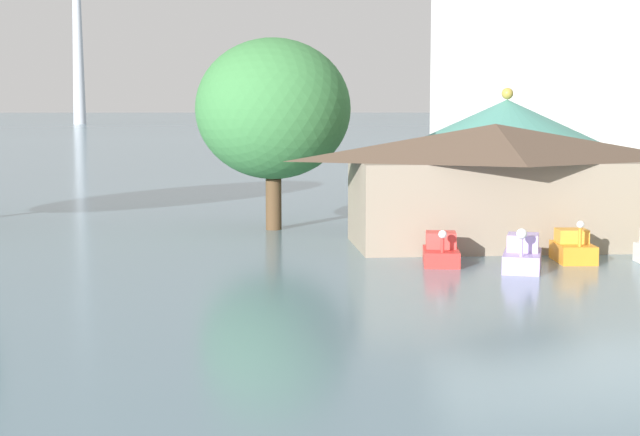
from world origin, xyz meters
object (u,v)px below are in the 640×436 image
object	(u,v)px
pedal_boat_red	(441,251)
green_roof_pavilion	(506,148)
boathouse	(494,182)
pedal_boat_orange	(573,249)
shoreline_tree_mid	(273,109)
pedal_boat_lavender	(522,256)
background_building_block	(555,42)

from	to	relation	value
pedal_boat_red	green_roof_pavilion	bearing A→B (deg)	167.16
boathouse	pedal_boat_orange	bearing A→B (deg)	-67.04
pedal_boat_orange	shoreline_tree_mid	world-z (taller)	shoreline_tree_mid
pedal_boat_lavender	background_building_block	world-z (taller)	background_building_block
green_roof_pavilion	pedal_boat_red	bearing A→B (deg)	-112.46
pedal_boat_red	background_building_block	distance (m)	62.30
pedal_boat_orange	background_building_block	size ratio (longest dim) A/B	0.10
pedal_boat_lavender	pedal_boat_orange	distance (m)	3.13
pedal_boat_red	background_building_block	world-z (taller)	background_building_block
green_roof_pavilion	shoreline_tree_mid	world-z (taller)	shoreline_tree_mid
pedal_boat_red	green_roof_pavilion	distance (m)	22.00
pedal_boat_red	shoreline_tree_mid	bearing A→B (deg)	-142.54
boathouse	background_building_block	xyz separation A→B (m)	(19.97, 51.73, 9.58)
boathouse	green_roof_pavilion	distance (m)	16.13
pedal_boat_red	pedal_boat_lavender	world-z (taller)	pedal_boat_lavender
shoreline_tree_mid	background_building_block	distance (m)	54.17
pedal_boat_orange	green_roof_pavilion	size ratio (longest dim) A/B	0.21
boathouse	green_roof_pavilion	xyz separation A→B (m)	(4.91, 15.34, 0.86)
pedal_boat_red	pedal_boat_orange	size ratio (longest dim) A/B	1.10
pedal_boat_lavender	shoreline_tree_mid	bearing A→B (deg)	-126.74
boathouse	pedal_boat_red	bearing A→B (deg)	-125.52
pedal_boat_red	boathouse	distance (m)	6.31
pedal_boat_orange	green_roof_pavilion	distance (m)	20.46
pedal_boat_red	green_roof_pavilion	xyz separation A→B (m)	(8.31, 20.11, 3.20)
pedal_boat_red	pedal_boat_lavender	distance (m)	3.23
pedal_boat_red	background_building_block	size ratio (longest dim) A/B	0.11
pedal_boat_red	green_roof_pavilion	size ratio (longest dim) A/B	0.23
pedal_boat_lavender	boathouse	xyz separation A→B (m)	(0.62, 6.40, 2.29)
shoreline_tree_mid	background_building_block	size ratio (longest dim) A/B	0.39
green_roof_pavilion	shoreline_tree_mid	distance (m)	16.93
pedal_boat_red	pedal_boat_orange	distance (m)	5.38
pedal_boat_lavender	green_roof_pavilion	xyz separation A→B (m)	(5.53, 21.74, 3.16)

